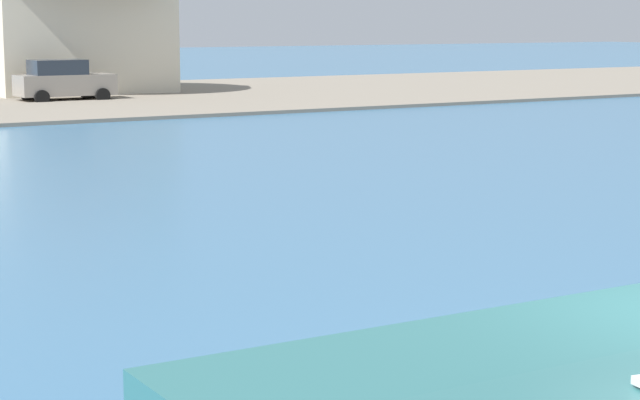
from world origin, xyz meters
TOP-DOWN VIEW (x-y plane):
  - car_far_shore at (7.57, 41.11)m, footprint 4.12×2.10m

SIDE VIEW (x-z plane):
  - car_far_shore at x=7.57m, z-range 0.02..1.88m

